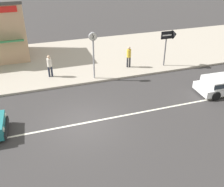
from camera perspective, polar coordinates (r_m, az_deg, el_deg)
The scene contains 8 objects.
ground_plane at distance 14.87m, azimuth -6.22°, elevation -6.44°, with size 160.00×160.00×0.00m, color #383535.
lane_centre_stripe at distance 14.87m, azimuth -6.22°, elevation -6.43°, with size 50.40×0.14×0.01m, color silver.
kerb_strip at distance 23.22m, azimuth -11.54°, elevation 7.09°, with size 68.00×10.00×0.15m, color #ADA393.
hatchback_white_1 at distance 19.07m, azimuth 22.85°, elevation 1.88°, with size 3.80×1.93×1.10m.
street_clock at distance 18.52m, azimuth -4.12°, elevation 10.32°, with size 0.57×0.22×3.43m.
arrow_signboard at distance 21.39m, azimuth 12.99°, elevation 12.03°, with size 1.34×0.66×2.87m.
pedestrian_mid_kerb at distance 19.79m, azimuth -13.44°, elevation 6.16°, with size 0.34×0.34×1.67m.
pedestrian_by_shop at distance 20.93m, azimuth 3.68°, elevation 8.31°, with size 0.34×0.34×1.71m.
Camera 1 is at (-2.24, -11.87, 8.67)m, focal length 42.00 mm.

